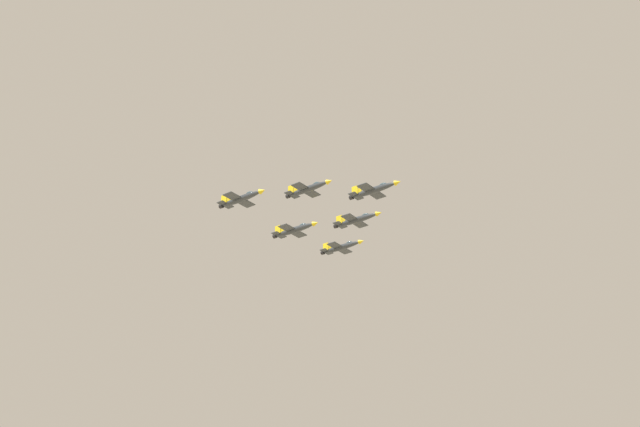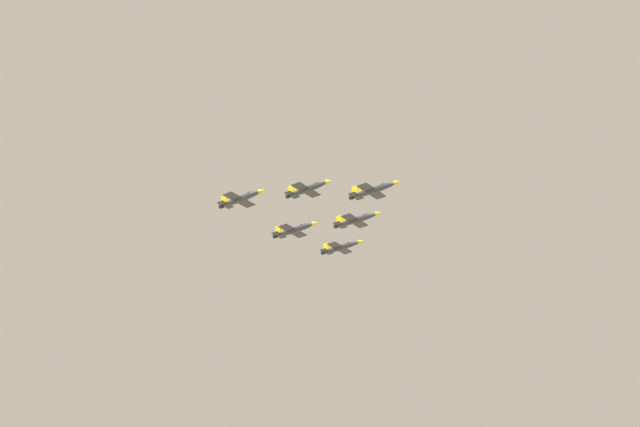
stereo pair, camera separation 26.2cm
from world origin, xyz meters
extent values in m
ellipsoid|color=#2D3338|center=(14.88, -11.77, 169.54)|extent=(10.38, 9.77, 1.62)
cone|color=gold|center=(20.05, -6.99, 169.54)|extent=(2.13, 2.12, 1.38)
ellipsoid|color=#334751|center=(16.92, -9.89, 170.15)|extent=(2.42, 2.37, 0.95)
cube|color=#2D3338|center=(14.42, -12.20, 169.45)|extent=(8.25, 8.59, 0.16)
cube|color=gold|center=(11.66, -9.22, 169.49)|extent=(2.34, 2.23, 0.19)
cube|color=gold|center=(17.18, -15.18, 169.49)|extent=(2.34, 2.23, 0.19)
cube|color=#2D3338|center=(10.99, -15.38, 169.54)|extent=(4.40, 4.53, 0.16)
cube|color=gold|center=(10.62, -14.61, 170.71)|extent=(1.47, 1.38, 2.35)
cube|color=gold|center=(11.72, -15.80, 170.71)|extent=(1.47, 1.38, 2.35)
cylinder|color=black|center=(9.98, -16.31, 169.54)|extent=(1.43, 1.45, 1.14)
ellipsoid|color=#2D3338|center=(-1.42, -12.42, 168.98)|extent=(10.15, 9.80, 1.61)
cone|color=gold|center=(3.62, -7.60, 168.98)|extent=(2.11, 2.10, 1.37)
ellipsoid|color=#334751|center=(0.57, -10.52, 169.59)|extent=(2.38, 2.35, 0.94)
cube|color=#2D3338|center=(-1.87, -12.85, 168.89)|extent=(8.24, 8.43, 0.16)
cube|color=gold|center=(-4.65, -9.94, 168.94)|extent=(2.29, 2.23, 0.19)
cube|color=gold|center=(0.91, -15.76, 168.94)|extent=(2.29, 2.23, 0.19)
cube|color=#2D3338|center=(-5.21, -16.05, 168.98)|extent=(4.38, 4.46, 0.16)
cube|color=gold|center=(-5.59, -15.29, 170.15)|extent=(1.44, 1.39, 2.32)
cube|color=gold|center=(-4.48, -16.46, 170.15)|extent=(1.44, 1.39, 2.32)
cylinder|color=black|center=(-6.20, -16.99, 168.98)|extent=(1.42, 1.43, 1.13)
ellipsoid|color=#2D3338|center=(12.89, -27.96, 169.30)|extent=(10.00, 9.11, 1.54)
cone|color=gold|center=(17.89, -23.53, 169.30)|extent=(2.02, 2.00, 1.31)
ellipsoid|color=#334751|center=(14.87, -26.21, 169.88)|extent=(2.31, 2.23, 0.90)
cube|color=#2D3338|center=(12.44, -28.36, 169.22)|extent=(7.74, 8.23, 0.15)
cube|color=gold|center=(9.88, -25.47, 169.26)|extent=(2.25, 2.09, 0.19)
cube|color=gold|center=(15.00, -31.25, 169.26)|extent=(2.25, 2.09, 0.19)
cube|color=#2D3338|center=(9.12, -31.31, 169.30)|extent=(4.14, 4.33, 0.15)
cube|color=gold|center=(8.79, -30.57, 170.42)|extent=(1.42, 1.29, 2.23)
cube|color=gold|center=(9.81, -31.72, 170.42)|extent=(1.42, 1.29, 2.23)
cylinder|color=black|center=(8.15, -32.17, 169.30)|extent=(1.36, 1.38, 1.08)
ellipsoid|color=#2D3338|center=(-17.71, -13.06, 168.18)|extent=(9.95, 9.40, 1.56)
cone|color=gold|center=(-12.76, -8.46, 168.18)|extent=(2.05, 2.03, 1.33)
ellipsoid|color=#334751|center=(-15.76, -11.25, 168.76)|extent=(2.32, 2.27, 0.91)
cube|color=#2D3338|center=(-18.16, -13.48, 168.09)|extent=(7.93, 8.24, 0.16)
cube|color=gold|center=(-20.81, -10.62, 168.13)|extent=(2.24, 2.14, 0.19)
cube|color=gold|center=(-15.51, -16.33, 168.13)|extent=(2.24, 2.14, 0.19)
cube|color=#2D3338|center=(-21.45, -16.53, 168.18)|extent=(4.23, 4.35, 0.16)
cube|color=gold|center=(-21.80, -15.79, 169.30)|extent=(1.41, 1.33, 2.25)
cube|color=gold|center=(-20.74, -16.94, 169.30)|extent=(1.41, 1.33, 2.25)
cylinder|color=black|center=(-22.42, -17.43, 168.18)|extent=(1.38, 1.39, 1.09)
ellipsoid|color=#2D3338|center=(10.90, -44.15, 166.06)|extent=(10.38, 9.44, 1.60)
cone|color=gold|center=(16.09, -39.56, 166.06)|extent=(2.10, 2.08, 1.36)
ellipsoid|color=#334751|center=(12.95, -42.34, 166.66)|extent=(2.39, 2.31, 0.93)
cube|color=#2D3338|center=(10.44, -44.56, 165.97)|extent=(8.01, 8.54, 0.16)
cube|color=gold|center=(7.79, -41.57, 166.02)|extent=(2.33, 2.16, 0.19)
cube|color=gold|center=(13.08, -47.56, 166.02)|extent=(2.33, 2.16, 0.19)
cube|color=#2D3338|center=(6.99, -47.61, 166.06)|extent=(4.29, 4.49, 0.16)
cube|color=gold|center=(6.65, -46.85, 167.22)|extent=(1.47, 1.34, 2.31)
cube|color=gold|center=(7.71, -48.05, 167.22)|extent=(1.47, 1.34, 2.31)
cylinder|color=black|center=(5.98, -48.51, 166.06)|extent=(1.41, 1.43, 1.12)
ellipsoid|color=#2D3338|center=(-3.41, -28.61, 165.58)|extent=(10.18, 9.56, 1.59)
cone|color=gold|center=(1.66, -23.93, 165.58)|extent=(2.09, 2.07, 1.35)
ellipsoid|color=#334751|center=(-1.40, -26.76, 166.18)|extent=(2.37, 2.32, 0.93)
cube|color=#2D3338|center=(-3.86, -29.03, 165.49)|extent=(8.07, 8.42, 0.16)
cube|color=gold|center=(-6.56, -26.10, 165.54)|extent=(2.29, 2.18, 0.19)
cube|color=gold|center=(-1.17, -31.95, 165.54)|extent=(2.29, 2.18, 0.19)
cube|color=#2D3338|center=(-7.23, -32.13, 165.58)|extent=(4.31, 4.44, 0.16)
cube|color=gold|center=(-7.59, -31.38, 166.73)|extent=(1.44, 1.35, 2.30)
cube|color=gold|center=(-6.51, -32.55, 166.73)|extent=(1.44, 1.35, 2.30)
cylinder|color=black|center=(-8.22, -33.04, 165.58)|extent=(1.40, 1.42, 1.11)
camera|label=1|loc=(208.23, -61.95, 65.71)|focal=51.01mm
camera|label=2|loc=(208.28, -61.69, 65.71)|focal=51.01mm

